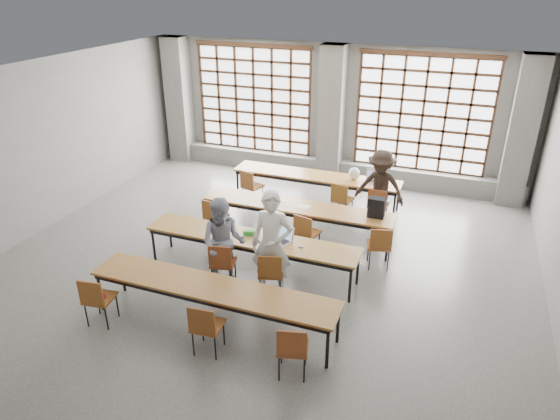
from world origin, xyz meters
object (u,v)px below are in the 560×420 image
object	(u,v)px
student_male	(272,245)
red_pouch	(99,295)
phone	(258,241)
chair_near_left	(96,296)
desk_row_c	(251,241)
plastic_bag	(354,173)
student_female	(224,243)
backpack	(377,208)
desk_row_a	(316,178)
student_back	(380,188)
chair_front_left	(222,261)
chair_front_right	(270,271)
mouse	(301,246)
chair_back_mid	(341,197)
chair_mid_right	(380,243)
chair_mid_centre	(306,230)
chair_near_right	(292,346)
laptop_front	(283,237)
desk_row_d	(212,290)
chair_back_left	(250,184)
green_box	(250,233)
chair_mid_left	(214,215)
laptop_back	(374,178)
chair_back_right	(378,203)

from	to	relation	value
student_male	red_pouch	world-z (taller)	student_male
phone	chair_near_left	bearing A→B (deg)	-129.70
desk_row_c	plastic_bag	world-z (taller)	plastic_bag
student_female	backpack	bearing A→B (deg)	30.39
desk_row_a	student_male	xyz separation A→B (m)	(0.40, -3.87, 0.30)
student_back	backpack	bearing A→B (deg)	-75.46
desk_row_a	plastic_bag	xyz separation A→B (m)	(0.90, 0.05, 0.21)
chair_front_left	chair_front_right	world-z (taller)	same
chair_front_left	chair_near_left	world-z (taller)	same
student_male	phone	world-z (taller)	student_male
backpack	mouse	bearing A→B (deg)	-120.96
chair_back_mid	student_back	size ratio (longest dim) A/B	0.52
chair_mid_right	chair_front_right	world-z (taller)	same
chair_mid_centre	chair_near_right	xyz separation A→B (m)	(0.86, -3.22, 0.00)
student_male	backpack	bearing A→B (deg)	53.08
mouse	phone	xyz separation A→B (m)	(-0.77, -0.08, -0.01)
chair_front_right	red_pouch	size ratio (longest dim) A/B	4.40
laptop_front	phone	world-z (taller)	laptop_front
chair_mid_centre	chair_front_left	distance (m)	1.88
desk_row_c	desk_row_d	size ratio (longest dim) A/B	1.00
chair_front_left	chair_near_left	distance (m)	2.11
chair_back_left	green_box	size ratio (longest dim) A/B	3.52
desk_row_d	mouse	bearing A→B (deg)	61.46
chair_mid_left	student_female	world-z (taller)	student_female
chair_near_right	student_male	distance (m)	2.07
desk_row_a	chair_mid_left	size ratio (longest dim) A/B	4.55
desk_row_d	backpack	bearing A→B (deg)	60.17
laptop_front	laptop_back	distance (m)	3.51
desk_row_a	desk_row_c	world-z (taller)	same
desk_row_d	chair_near_right	distance (m)	1.65
mouse	backpack	world-z (taller)	backpack
chair_back_right	chair_near_right	bearing A→B (deg)	-92.30
desk_row_d	chair_front_right	distance (m)	1.16
desk_row_a	plastic_bag	distance (m)	0.93
chair_front_left	student_female	world-z (taller)	student_female
chair_mid_centre	student_male	distance (m)	1.53
laptop_back	phone	bearing A→B (deg)	-110.81
student_female	student_back	xyz separation A→B (m)	(2.10, 3.37, 0.02)
chair_mid_left	chair_near_right	bearing A→B (deg)	-48.50
desk_row_c	desk_row_d	bearing A→B (deg)	-87.55
desk_row_c	laptop_back	bearing A→B (deg)	66.12
chair_back_left	chair_mid_right	bearing A→B (deg)	-27.69
mouse	green_box	bearing A→B (deg)	174.29
chair_near_right	red_pouch	world-z (taller)	chair_near_right
laptop_back	green_box	size ratio (longest dim) A/B	1.55
chair_back_left	mouse	distance (m)	3.52
chair_front_right	student_female	bearing A→B (deg)	172.23
chair_front_right	chair_near_left	distance (m)	2.78
desk_row_c	backpack	xyz separation A→B (m)	(1.95, 1.64, 0.27)
student_male	student_female	world-z (taller)	student_male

